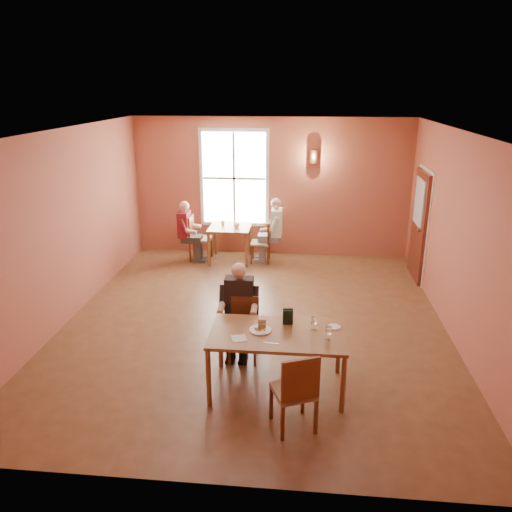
# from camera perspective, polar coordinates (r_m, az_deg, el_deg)

# --- Properties ---
(ground) EXTENTS (6.00, 7.00, 0.01)m
(ground) POSITION_cam_1_polar(r_m,az_deg,el_deg) (8.13, -0.14, -7.48)
(ground) COLOR brown
(ground) RESTS_ON ground
(wall_back) EXTENTS (6.00, 0.04, 3.00)m
(wall_back) POSITION_cam_1_polar(r_m,az_deg,el_deg) (10.97, 1.71, 7.81)
(wall_back) COLOR brown
(wall_back) RESTS_ON ground
(wall_front) EXTENTS (6.00, 0.04, 3.00)m
(wall_front) POSITION_cam_1_polar(r_m,az_deg,el_deg) (4.36, -4.87, -10.16)
(wall_front) COLOR brown
(wall_front) RESTS_ON ground
(wall_left) EXTENTS (0.04, 7.00, 3.00)m
(wall_left) POSITION_cam_1_polar(r_m,az_deg,el_deg) (8.42, -20.95, 3.11)
(wall_left) COLOR brown
(wall_left) RESTS_ON ground
(wall_right) EXTENTS (0.04, 7.00, 3.00)m
(wall_right) POSITION_cam_1_polar(r_m,az_deg,el_deg) (7.88, 22.13, 1.93)
(wall_right) COLOR brown
(wall_right) RESTS_ON ground
(ceiling) EXTENTS (6.00, 7.00, 0.04)m
(ceiling) POSITION_cam_1_polar(r_m,az_deg,el_deg) (7.30, -0.16, 14.10)
(ceiling) COLOR white
(ceiling) RESTS_ON wall_back
(window) EXTENTS (1.36, 0.10, 1.96)m
(window) POSITION_cam_1_polar(r_m,az_deg,el_deg) (10.97, -2.52, 8.86)
(window) COLOR white
(window) RESTS_ON wall_back
(door) EXTENTS (0.12, 1.04, 2.10)m
(door) POSITION_cam_1_polar(r_m,az_deg,el_deg) (10.12, 18.06, 3.31)
(door) COLOR maroon
(door) RESTS_ON ground
(wall_sconce) EXTENTS (0.16, 0.16, 0.28)m
(wall_sconce) POSITION_cam_1_polar(r_m,az_deg,el_deg) (10.74, 6.60, 11.24)
(wall_sconce) COLOR brown
(wall_sconce) RESTS_ON wall_back
(main_table) EXTENTS (1.64, 0.93, 0.77)m
(main_table) POSITION_cam_1_polar(r_m,az_deg,el_deg) (6.32, 2.43, -11.84)
(main_table) COLOR brown
(main_table) RESTS_ON ground
(chair_diner_main) EXTENTS (0.39, 0.39, 0.87)m
(chair_diner_main) POSITION_cam_1_polar(r_m,az_deg,el_deg) (6.90, -1.44, -8.53)
(chair_diner_main) COLOR #48250E
(chair_diner_main) RESTS_ON ground
(diner_main) EXTENTS (0.51, 0.51, 1.28)m
(diner_main) POSITION_cam_1_polar(r_m,az_deg,el_deg) (6.78, -1.49, -7.11)
(diner_main) COLOR #36241D
(diner_main) RESTS_ON ground
(chair_empty) EXTENTS (0.55, 0.55, 0.96)m
(chair_empty) POSITION_cam_1_polar(r_m,az_deg,el_deg) (5.64, 4.32, -14.93)
(chair_empty) COLOR brown
(chair_empty) RESTS_ON ground
(plate_food) EXTENTS (0.29, 0.29, 0.04)m
(plate_food) POSITION_cam_1_polar(r_m,az_deg,el_deg) (6.16, 0.51, -8.39)
(plate_food) COLOR silver
(plate_food) RESTS_ON main_table
(sandwich) EXTENTS (0.10, 0.10, 0.11)m
(sandwich) POSITION_cam_1_polar(r_m,az_deg,el_deg) (6.21, 0.70, -7.74)
(sandwich) COLOR tan
(sandwich) RESTS_ON main_table
(goblet_a) EXTENTS (0.09, 0.09, 0.19)m
(goblet_a) POSITION_cam_1_polar(r_m,az_deg,el_deg) (6.18, 6.67, -7.61)
(goblet_a) COLOR white
(goblet_a) RESTS_ON main_table
(goblet_b) EXTENTS (0.07, 0.07, 0.19)m
(goblet_b) POSITION_cam_1_polar(r_m,az_deg,el_deg) (5.98, 8.27, -8.68)
(goblet_b) COLOR white
(goblet_b) RESTS_ON main_table
(menu_stand) EXTENTS (0.13, 0.07, 0.21)m
(menu_stand) POSITION_cam_1_polar(r_m,az_deg,el_deg) (6.29, 3.67, -6.95)
(menu_stand) COLOR black
(menu_stand) RESTS_ON main_table
(knife) EXTENTS (0.18, 0.03, 0.00)m
(knife) POSITION_cam_1_polar(r_m,az_deg,el_deg) (5.89, 1.75, -9.92)
(knife) COLOR white
(knife) RESTS_ON main_table
(napkin) EXTENTS (0.22, 0.22, 0.01)m
(napkin) POSITION_cam_1_polar(r_m,az_deg,el_deg) (5.99, -1.95, -9.39)
(napkin) COLOR white
(napkin) RESTS_ON main_table
(side_plate) EXTENTS (0.19, 0.19, 0.01)m
(side_plate) POSITION_cam_1_polar(r_m,az_deg,el_deg) (6.32, 8.90, -8.01)
(side_plate) COLOR white
(side_plate) RESTS_ON main_table
(second_table) EXTENTS (0.87, 0.87, 0.77)m
(second_table) POSITION_cam_1_polar(r_m,az_deg,el_deg) (10.75, -2.95, 1.42)
(second_table) COLOR brown
(second_table) RESTS_ON ground
(chair_diner_white) EXTENTS (0.39, 0.39, 0.89)m
(chair_diner_white) POSITION_cam_1_polar(r_m,az_deg,el_deg) (10.66, 0.51, 1.63)
(chair_diner_white) COLOR #482714
(chair_diner_white) RESTS_ON ground
(diner_white) EXTENTS (0.53, 0.53, 1.33)m
(diner_white) POSITION_cam_1_polar(r_m,az_deg,el_deg) (10.59, 0.67, 2.76)
(diner_white) COLOR silver
(diner_white) RESTS_ON ground
(chair_diner_maroon) EXTENTS (0.43, 0.43, 0.98)m
(chair_diner_maroon) POSITION_cam_1_polar(r_m,az_deg,el_deg) (10.83, -6.36, 2.05)
(chair_diner_maroon) COLOR brown
(chair_diner_maroon) RESTS_ON ground
(diner_maroon) EXTENTS (0.51, 0.51, 1.27)m
(diner_maroon) POSITION_cam_1_polar(r_m,az_deg,el_deg) (10.80, -6.54, 2.80)
(diner_maroon) COLOR #51131E
(diner_maroon) RESTS_ON ground
(cup_a) EXTENTS (0.15, 0.15, 0.09)m
(cup_a) POSITION_cam_1_polar(r_m,az_deg,el_deg) (10.52, -2.22, 3.48)
(cup_a) COLOR white
(cup_a) RESTS_ON second_table
(cup_b) EXTENTS (0.09, 0.09, 0.08)m
(cup_b) POSITION_cam_1_polar(r_m,az_deg,el_deg) (10.79, -3.81, 3.81)
(cup_b) COLOR silver
(cup_b) RESTS_ON second_table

